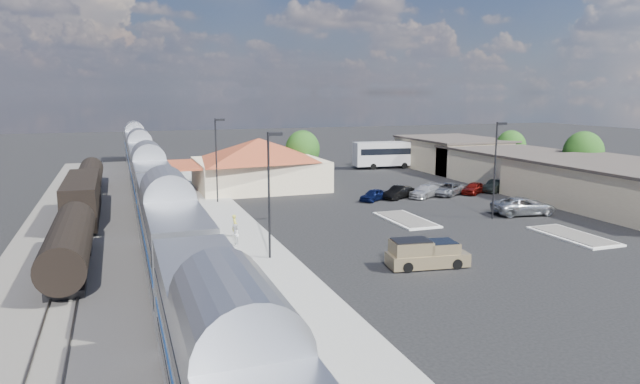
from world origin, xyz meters
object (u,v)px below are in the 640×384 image
object	(u,v)px
pickup_truck	(428,254)
coach_bus	(394,153)
station_depot	(259,163)
suv	(524,206)

from	to	relation	value
pickup_truck	coach_bus	world-z (taller)	coach_bus
station_depot	pickup_truck	distance (m)	35.34
suv	coach_bus	distance (m)	35.74
station_depot	pickup_truck	world-z (taller)	station_depot
station_depot	pickup_truck	xyz separation A→B (m)	(3.20, -35.12, -2.24)
suv	coach_bus	size ratio (longest dim) A/B	0.47
suv	coach_bus	world-z (taller)	coach_bus
pickup_truck	suv	bearing A→B (deg)	-48.63
station_depot	suv	bearing A→B (deg)	-48.86
suv	pickup_truck	bearing A→B (deg)	132.53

